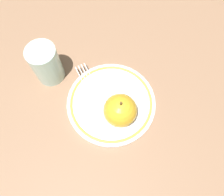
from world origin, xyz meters
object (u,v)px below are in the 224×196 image
plate (112,102)px  fork (96,96)px  drinking_glass (46,64)px  apple_red_whole (120,111)px

plate → fork: size_ratio=1.16×
plate → drinking_glass: 0.18m
fork → apple_red_whole: bearing=-158.3°
plate → fork: bearing=42.9°
plate → apple_red_whole: size_ratio=2.56×
apple_red_whole → drinking_glass: size_ratio=0.80×
apple_red_whole → fork: bearing=19.3°
apple_red_whole → drinking_glass: (0.18, 0.09, -0.00)m
fork → drinking_glass: size_ratio=1.76×
plate → fork: 0.04m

